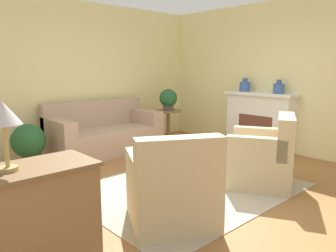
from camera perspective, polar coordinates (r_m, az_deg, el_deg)
ground_plane at (r=4.44m, az=3.45°, el=-10.76°), size 16.00×16.00×0.00m
wall_back at (r=6.55m, az=-15.61°, el=8.23°), size 9.81×0.12×2.80m
wall_right at (r=6.43m, az=21.09°, el=7.89°), size 0.12×9.39×2.80m
rug at (r=4.43m, az=3.45°, el=-10.70°), size 2.79×2.19×0.01m
couch at (r=6.26m, az=-11.13°, el=-1.44°), size 2.06×0.98×0.95m
armchair_left at (r=3.34m, az=0.84°, el=-11.16°), size 1.12×1.11×0.96m
armchair_right at (r=4.62m, az=16.44°, el=-5.47°), size 1.12×1.11×0.96m
ottoman_table at (r=4.57m, az=1.64°, el=-6.51°), size 0.77×0.77×0.41m
side_table at (r=6.99m, az=0.06°, el=1.01°), size 0.56×0.56×0.68m
fireplace at (r=6.53m, az=15.71°, el=1.00°), size 0.44×1.41×1.11m
dresser at (r=2.73m, az=-25.34°, el=-15.44°), size 1.23×0.52×0.87m
vase_mantel_near at (r=6.65m, az=13.26°, el=6.76°), size 0.21×0.21×0.26m
vase_mantel_far at (r=6.27m, az=18.72°, el=6.27°), size 0.20×0.20×0.25m
potted_plant_on_side_table at (r=6.93m, az=0.06°, el=4.76°), size 0.38×0.38×0.45m
potted_plant_floor at (r=5.57m, az=-23.13°, el=-2.64°), size 0.53×0.53×0.71m
table_lamp at (r=2.51m, az=-26.74°, el=1.38°), size 0.24×0.24×0.49m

